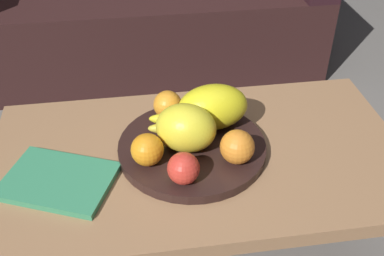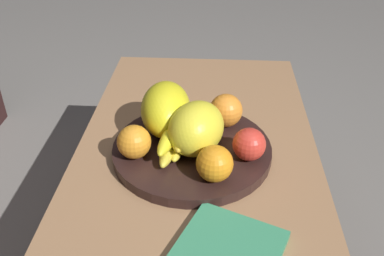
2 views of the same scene
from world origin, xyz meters
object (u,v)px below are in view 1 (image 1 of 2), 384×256
Objects in this scene: coffee_table at (200,167)px; orange_right at (147,150)px; orange_front at (237,147)px; fruit_bowl at (192,148)px; magazine at (58,181)px; banana_bunch at (182,125)px; melon_smaller_beside at (213,107)px; apple_front at (183,168)px; melon_large_front at (186,128)px; couch at (139,1)px; orange_left at (168,105)px.

coffee_table is 0.18m from orange_right.
fruit_bowl is at bearing 141.01° from orange_front.
orange_front is 0.43m from magazine.
orange_front is at bearing -46.12° from banana_bunch.
melon_smaller_beside is at bearing 16.18° from banana_bunch.
apple_front is 0.17m from banana_bunch.
coffee_table is 0.06m from fruit_bowl.
melon_large_front is at bearing 23.48° from orange_right.
magazine is at bearing -168.19° from fruit_bowl.
orange_left is (0.02, -1.17, 0.17)m from couch.
orange_front is at bearing -38.99° from fruit_bowl.
orange_right is at bearing -156.52° from melon_large_front.
melon_large_front is 0.86× the size of banana_bunch.
melon_large_front is 0.06m from banana_bunch.
melon_smaller_beside reaches higher than coffee_table.
melon_smaller_beside is at bearing 44.44° from melon_large_front.
orange_right is at bearing -145.75° from melon_smaller_beside.
orange_left is 0.09m from banana_bunch.
fruit_bowl reaches higher than magazine.
coffee_table is at bearing 18.26° from orange_right.
coffee_table is at bearing -54.09° from banana_bunch.
fruit_bowl is (-0.02, 0.01, 0.06)m from coffee_table.
melon_smaller_beside is (0.05, 0.08, 0.13)m from coffee_table.
fruit_bowl is at bearing 151.05° from coffee_table.
coffee_table is at bearing 2.04° from melon_large_front.
orange_left is 0.44× the size of banana_bunch.
couch is at bearing 91.10° from orange_left.
apple_front is at bearing -117.62° from melon_smaller_beside.
banana_bunch is at bearing -72.12° from orange_left.
orange_front is 0.21m from orange_right.
couch is 1.26m from banana_bunch.
magazine is at bearing -176.17° from orange_right.
melon_large_front reaches higher than apple_front.
fruit_bowl is 2.04× the size of melon_smaller_beside.
melon_large_front is 0.11m from melon_smaller_beside.
orange_front reaches higher than fruit_bowl.
coffee_table is at bearing 32.45° from magazine.
melon_smaller_beside is at bearing 42.06° from magazine.
couch reaches higher than orange_left.
coffee_table is 0.14m from melon_large_front.
couch is 11.33× the size of melon_large_front.
apple_front is (-0.02, -0.12, -0.02)m from melon_large_front.
melon_large_front is at bearing -144.80° from fruit_bowl.
melon_large_front is at bearing -86.02° from banana_bunch.
orange_right reaches higher than banana_bunch.
melon_large_front is 2.00× the size of apple_front.
melon_smaller_beside is 2.33× the size of orange_right.
orange_left is 1.03× the size of apple_front.
fruit_bowl is at bearing 35.20° from melon_large_front.
melon_large_front is at bearing 79.24° from apple_front.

